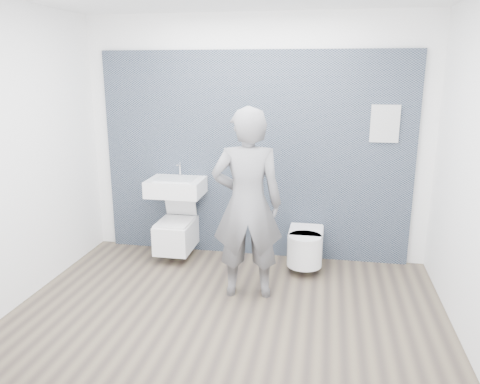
% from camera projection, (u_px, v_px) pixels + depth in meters
% --- Properties ---
extents(ground, '(4.00, 4.00, 0.00)m').
position_uv_depth(ground, '(228.00, 312.00, 4.36)').
color(ground, brown).
rests_on(ground, ground).
extents(room_shell, '(4.00, 4.00, 4.00)m').
position_uv_depth(room_shell, '(227.00, 125.00, 3.91)').
color(room_shell, white).
rests_on(room_shell, ground).
extents(tile_wall, '(3.60, 0.06, 2.40)m').
position_uv_depth(tile_wall, '(253.00, 253.00, 5.75)').
color(tile_wall, black).
rests_on(tile_wall, ground).
extents(washbasin, '(0.63, 0.48, 0.48)m').
position_uv_depth(washbasin, '(176.00, 187.00, 5.43)').
color(washbasin, white).
rests_on(washbasin, ground).
extents(toilet_square, '(0.40, 0.58, 0.77)m').
position_uv_depth(toilet_square, '(176.00, 233.00, 5.53)').
color(toilet_square, white).
rests_on(toilet_square, ground).
extents(toilet_rounded, '(0.38, 0.65, 0.35)m').
position_uv_depth(toilet_rounded, '(305.00, 246.00, 5.23)').
color(toilet_rounded, white).
rests_on(toilet_rounded, ground).
extents(info_placard, '(0.30, 0.03, 0.40)m').
position_uv_depth(info_placard, '(374.00, 263.00, 5.45)').
color(info_placard, white).
rests_on(info_placard, ground).
extents(visitor, '(0.74, 0.55, 1.87)m').
position_uv_depth(visitor, '(247.00, 204.00, 4.48)').
color(visitor, slate).
rests_on(visitor, ground).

